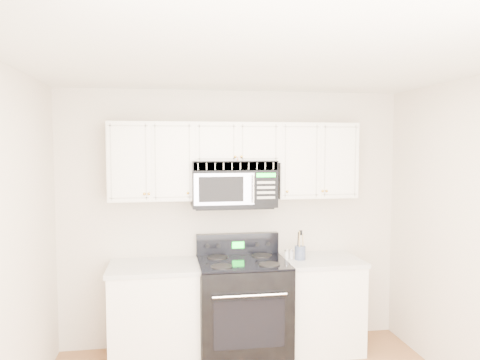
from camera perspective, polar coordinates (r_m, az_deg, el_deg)
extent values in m
cube|color=silver|center=(3.11, 3.94, 14.46)|extent=(3.50, 3.50, 0.01)
cube|color=beige|center=(4.84, -0.85, -4.64)|extent=(3.50, 0.01, 2.60)
cube|color=white|center=(4.71, -10.32, -15.80)|extent=(0.82, 0.63, 0.88)
cube|color=silver|center=(4.57, -10.40, -10.37)|extent=(0.86, 0.65, 0.04)
cube|color=black|center=(4.89, -10.25, -19.94)|extent=(0.82, 0.55, 0.10)
cube|color=white|center=(4.93, 9.27, -14.82)|extent=(0.82, 0.63, 0.88)
cube|color=silver|center=(4.80, 9.33, -9.63)|extent=(0.86, 0.65, 0.04)
cube|color=black|center=(5.11, 9.06, -18.82)|extent=(0.82, 0.55, 0.10)
cube|color=black|center=(4.71, 0.32, -15.46)|extent=(0.85, 0.73, 0.92)
cube|color=black|center=(4.37, 1.16, -17.19)|extent=(0.65, 0.01, 0.45)
cylinder|color=white|center=(4.26, 1.22, -13.92)|extent=(0.67, 0.02, 0.02)
cube|color=black|center=(4.57, 0.32, -9.97)|extent=(0.85, 0.73, 0.02)
cube|color=black|center=(4.86, -0.31, -7.82)|extent=(0.85, 0.08, 0.22)
cube|color=#06EE21|center=(4.82, -0.23, -7.93)|extent=(0.12, 0.00, 0.07)
cube|color=white|center=(4.58, -10.78, 2.26)|extent=(0.80, 0.33, 0.75)
cube|color=white|center=(4.82, 9.13, 2.37)|extent=(0.80, 0.33, 0.75)
cube|color=white|center=(4.62, -0.56, 4.58)|extent=(0.84, 0.33, 0.39)
sphere|color=gold|center=(4.41, -11.05, -1.66)|extent=(0.03, 0.03, 0.03)
sphere|color=gold|center=(4.41, -6.37, -1.61)|extent=(0.03, 0.03, 0.03)
sphere|color=gold|center=(4.56, 5.77, -1.41)|extent=(0.03, 0.03, 0.03)
sphere|color=gold|center=(4.66, 10.05, -1.33)|extent=(0.03, 0.03, 0.03)
sphere|color=gold|center=(4.43, -0.58, 2.85)|extent=(0.03, 0.03, 0.03)
sphere|color=gold|center=(4.44, 0.18, 2.86)|extent=(0.03, 0.03, 0.03)
cylinder|color=red|center=(4.44, -0.28, 2.06)|extent=(0.01, 0.00, 0.12)
sphere|color=gold|center=(4.44, -0.28, 1.20)|extent=(0.04, 0.04, 0.04)
cube|color=black|center=(4.60, -0.86, -0.40)|extent=(0.82, 0.41, 0.45)
cube|color=beige|center=(4.39, -0.48, 1.70)|extent=(0.80, 0.01, 0.08)
cube|color=#B4B4CA|center=(4.38, -1.92, -1.13)|extent=(0.57, 0.01, 0.30)
cube|color=black|center=(4.37, -2.30, -1.14)|extent=(0.42, 0.01, 0.24)
cube|color=black|center=(4.45, 3.18, -1.05)|extent=(0.22, 0.01, 0.30)
cube|color=#06EE21|center=(4.43, 3.20, 0.60)|extent=(0.18, 0.00, 0.04)
cylinder|color=white|center=(4.39, 1.65, -1.12)|extent=(0.02, 0.02, 0.26)
cylinder|color=slate|center=(4.71, 7.33, -8.80)|extent=(0.11, 0.11, 0.13)
cylinder|color=tan|center=(4.70, 7.69, -7.95)|extent=(0.01, 0.01, 0.23)
cylinder|color=black|center=(4.71, 7.08, -7.81)|extent=(0.01, 0.01, 0.25)
cylinder|color=tan|center=(4.66, 7.26, -7.83)|extent=(0.01, 0.01, 0.27)
cylinder|color=silver|center=(4.72, 5.70, -9.10)|extent=(0.04, 0.04, 0.08)
cylinder|color=white|center=(4.71, 5.70, -8.53)|extent=(0.04, 0.04, 0.02)
cylinder|color=silver|center=(4.75, 6.27, -9.03)|extent=(0.04, 0.04, 0.08)
cylinder|color=white|center=(4.74, 6.27, -8.48)|extent=(0.04, 0.04, 0.01)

